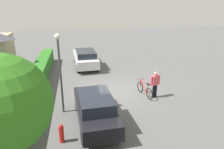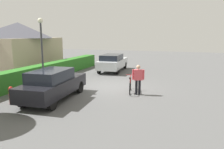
{
  "view_description": "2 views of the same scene",
  "coord_description": "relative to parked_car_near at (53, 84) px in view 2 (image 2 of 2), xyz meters",
  "views": [
    {
      "loc": [
        -12.15,
        2.38,
        5.49
      ],
      "look_at": [
        0.09,
        0.34,
        1.12
      ],
      "focal_mm": 34.54,
      "sensor_mm": 36.0,
      "label": 1
    },
    {
      "loc": [
        -12.22,
        -4.32,
        3.13
      ],
      "look_at": [
        -0.53,
        -0.31,
        0.87
      ],
      "focal_mm": 35.08,
      "sensor_mm": 36.0,
      "label": 2
    }
  ],
  "objects": [
    {
      "name": "street_lamp",
      "position": [
        1.32,
        1.52,
        1.83
      ],
      "size": [
        0.28,
        0.28,
        4.01
      ],
      "color": "#38383D",
      "rests_on": "ground"
    },
    {
      "name": "parked_car_near",
      "position": [
        0.0,
        0.0,
        0.0
      ],
      "size": [
        4.4,
        1.91,
        1.5
      ],
      "color": "black",
      "rests_on": "ground"
    },
    {
      "name": "hedge_row",
      "position": [
        3.39,
        3.34,
        -0.23
      ],
      "size": [
        16.56,
        0.9,
        1.1
      ],
      "primitive_type": "cube",
      "color": "#2A6C20",
      "rests_on": "ground"
    },
    {
      "name": "house_distant",
      "position": [
        7.17,
        8.26,
        1.36
      ],
      "size": [
        7.14,
        4.97,
        4.19
      ],
      "color": "tan",
      "rests_on": "ground"
    },
    {
      "name": "bicycle",
      "position": [
        2.55,
        -3.18,
        -0.41
      ],
      "size": [
        1.73,
        0.58,
        0.9
      ],
      "color": "black",
      "rests_on": "ground"
    },
    {
      "name": "person_rider",
      "position": [
        2.24,
        -3.68,
        0.13
      ],
      "size": [
        0.33,
        0.62,
        1.58
      ],
      "color": "black",
      "rests_on": "ground"
    },
    {
      "name": "fire_hydrant",
      "position": [
        -1.18,
        1.47,
        -0.37
      ],
      "size": [
        0.2,
        0.2,
        0.81
      ],
      "color": "red",
      "rests_on": "ground"
    },
    {
      "name": "parked_car_far",
      "position": [
        8.91,
        -0.0,
        0.01
      ],
      "size": [
        4.58,
        2.02,
        1.47
      ],
      "color": "silver",
      "rests_on": "ground"
    },
    {
      "name": "ground_plane",
      "position": [
        3.39,
        -1.71,
        -0.78
      ],
      "size": [
        60.0,
        60.0,
        0.0
      ],
      "primitive_type": "plane",
      "color": "#555555"
    }
  ]
}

